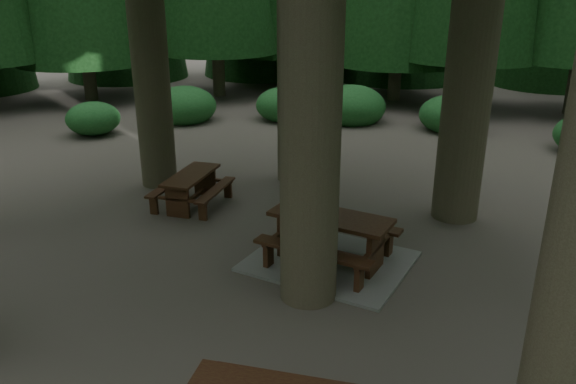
% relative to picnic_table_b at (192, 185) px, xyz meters
% --- Properties ---
extents(ground, '(80.00, 80.00, 0.00)m').
position_rel_picnic_table_b_xyz_m(ground, '(2.75, -2.61, -0.47)').
color(ground, '#504841').
rests_on(ground, ground).
extents(picnic_table_b, '(1.48, 1.75, 0.70)m').
position_rel_picnic_table_b_xyz_m(picnic_table_b, '(0.00, 0.00, 0.00)').
color(picnic_table_b, '#34150F').
rests_on(picnic_table_b, ground).
extents(picnic_table_c, '(2.75, 2.35, 0.86)m').
position_rel_picnic_table_b_xyz_m(picnic_table_c, '(3.50, -1.29, -0.16)').
color(picnic_table_c, gray).
rests_on(picnic_table_c, ground).
extents(shrub_ring, '(23.86, 24.64, 1.49)m').
position_rel_picnic_table_b_xyz_m(shrub_ring, '(3.45, -1.86, -0.07)').
color(shrub_ring, '#205E26').
rests_on(shrub_ring, ground).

